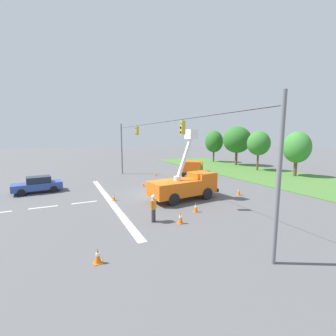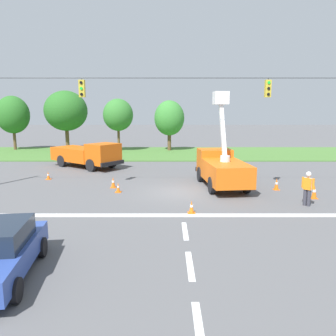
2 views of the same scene
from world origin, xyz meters
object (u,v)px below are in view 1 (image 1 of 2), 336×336
Objects in this scene: traffic_cone_foreground_right at (114,197)px; tree_east at (297,147)px; sedan_blue at (38,184)px; traffic_cone_foreground_left at (181,218)px; traffic_cone_lane_edge_b at (239,191)px; utility_truck_bucket_lift at (185,184)px; traffic_cone_near_bucket at (98,255)px; tree_west at (237,140)px; traffic_cone_mid_left at (156,174)px; utility_truck_support_near at (193,167)px; tree_far_west at (214,142)px; traffic_cone_far_left at (143,184)px; traffic_cone_lane_edge_a at (196,207)px; road_worker at (153,207)px; traffic_cone_mid_right at (152,182)px; tree_centre at (259,143)px.

tree_east is at bearing 92.21° from traffic_cone_foreground_right.
tree_east is 24.94m from traffic_cone_foreground_right.
traffic_cone_foreground_left is (12.93, 8.73, -0.41)m from sedan_blue.
traffic_cone_lane_edge_b reaches higher than traffic_cone_foreground_right.
utility_truck_bucket_lift is 10.96m from traffic_cone_near_bucket.
traffic_cone_foreground_right is (-2.29, -5.65, -1.02)m from utility_truck_bucket_lift.
traffic_cone_foreground_right is at bearing -87.79° from tree_east.
tree_west is 36.91m from traffic_cone_near_bucket.
traffic_cone_lane_edge_b is (-3.70, 8.17, -0.01)m from traffic_cone_foreground_left.
sedan_blue is 15.60m from traffic_cone_foreground_left.
utility_truck_support_near is at bearing 72.71° from traffic_cone_mid_left.
tree_far_west is 40.82m from traffic_cone_near_bucket.
utility_truck_support_near is 9.66m from traffic_cone_far_left.
sedan_blue is 15.68m from traffic_cone_near_bucket.
traffic_cone_foreground_right reaches higher than traffic_cone_far_left.
traffic_cone_mid_left is (-9.58, 7.80, -0.02)m from traffic_cone_foreground_right.
sedan_blue is 15.75m from traffic_cone_lane_edge_a.
utility_truck_bucket_lift is at bearing 14.00° from traffic_cone_far_left.
road_worker is 3.04× the size of traffic_cone_mid_left.
utility_truck_support_near is 15.16m from traffic_cone_foreground_right.
tree_east reaches higher than utility_truck_bucket_lift.
sedan_blue is 6.47× the size of traffic_cone_mid_right.
traffic_cone_mid_right is (15.44, -20.15, -4.00)m from tree_far_west.
utility_truck_bucket_lift is 0.91× the size of utility_truck_support_near.
traffic_cone_lane_edge_a is at bearing -47.80° from tree_west.
traffic_cone_far_left is at bearing -53.24° from tree_far_west.
traffic_cone_mid_left is 0.82× the size of traffic_cone_near_bucket.
traffic_cone_mid_left is 0.78× the size of traffic_cone_lane_edge_b.
traffic_cone_near_bucket is (9.34, -2.68, 0.05)m from traffic_cone_foreground_right.
traffic_cone_near_bucket is at bearing 12.49° from sedan_blue.
tree_centre is 25.96m from traffic_cone_foreground_left.
utility_truck_support_near reaches higher than traffic_cone_foreground_left.
tree_centre is 8.17× the size of traffic_cone_foreground_left.
traffic_cone_foreground_right is at bearing -62.16° from tree_west.
traffic_cone_mid_left is at bearing 153.14° from traffic_cone_mid_right.
road_worker is at bearing -20.88° from traffic_cone_mid_right.
utility_truck_bucket_lift is at bearing 130.24° from traffic_cone_near_bucket.
utility_truck_support_near is at bearing -46.30° from tree_far_west.
sedan_blue is (1.04, -30.25, -3.54)m from tree_centre.
tree_far_west reaches higher than utility_truck_bucket_lift.
traffic_cone_lane_edge_b is 1.27× the size of traffic_cone_far_left.
traffic_cone_foreground_right is 12.35m from traffic_cone_mid_left.
traffic_cone_foreground_right is 5.76m from traffic_cone_far_left.
tree_west is at bearing 103.54° from sedan_blue.
sedan_blue is at bearing -136.94° from traffic_cone_lane_edge_a.
tree_east reaches higher than road_worker.
tree_far_west is 3.74× the size of road_worker.
tree_east is 21.14m from traffic_cone_far_left.
traffic_cone_foreground_right is (20.01, -25.41, -4.05)m from tree_far_west.
traffic_cone_lane_edge_b is (7.84, 5.57, 0.03)m from traffic_cone_mid_right.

